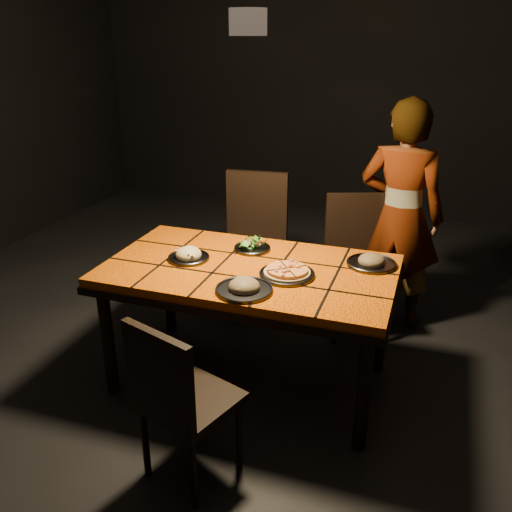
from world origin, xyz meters
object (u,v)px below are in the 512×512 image
(chair_far_right, at_px, (357,254))
(dining_table, at_px, (249,279))
(diner, at_px, (400,216))
(plate_pizza, at_px, (287,273))
(plate_pasta, at_px, (189,256))
(chair_near, at_px, (177,395))
(chair_far_left, at_px, (253,233))

(chair_far_right, bearing_deg, dining_table, -138.26)
(diner, xyz_separation_m, plate_pizza, (-0.49, -1.08, -0.03))
(dining_table, relative_size, plate_pasta, 6.79)
(chair_near, height_order, chair_far_right, chair_far_right)
(plate_pizza, bearing_deg, chair_far_left, 118.37)
(chair_far_right, distance_m, diner, 0.39)
(plate_pizza, xyz_separation_m, plate_pasta, (-0.60, 0.03, 0.00))
(plate_pizza, bearing_deg, chair_near, -108.10)
(plate_pizza, bearing_deg, dining_table, 167.40)
(chair_far_left, distance_m, diner, 1.05)
(chair_near, bearing_deg, chair_far_right, -87.22)
(dining_table, xyz_separation_m, plate_pasta, (-0.36, -0.02, 0.10))
(chair_far_right, relative_size, plate_pasta, 3.95)
(plate_pasta, bearing_deg, chair_near, -68.50)
(chair_far_left, height_order, chair_far_right, chair_far_left)
(chair_near, distance_m, chair_far_left, 1.83)
(chair_far_left, distance_m, plate_pasta, 0.98)
(plate_pizza, bearing_deg, diner, 65.66)
(chair_near, distance_m, plate_pasta, 0.95)
(plate_pasta, bearing_deg, chair_far_right, 47.12)
(dining_table, xyz_separation_m, chair_near, (-0.03, -0.86, -0.19))
(chair_far_right, bearing_deg, chair_far_left, 155.47)
(plate_pizza, height_order, plate_pasta, plate_pasta)
(chair_near, bearing_deg, plate_pasta, -49.60)
(diner, distance_m, plate_pasta, 1.51)
(dining_table, height_order, plate_pizza, plate_pizza)
(dining_table, distance_m, plate_pasta, 0.38)
(chair_far_right, bearing_deg, diner, 10.46)
(dining_table, bearing_deg, plate_pizza, -12.60)
(chair_near, bearing_deg, plate_pizza, -89.20)
(chair_near, distance_m, diner, 2.06)
(plate_pasta, bearing_deg, chair_far_left, 86.49)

